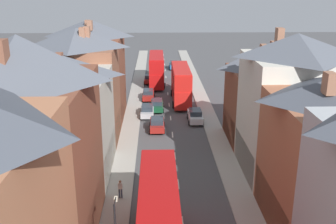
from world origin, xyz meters
TOP-DOWN VIEW (x-y plane):
  - pavement_left at (-5.10, 38.00)m, footprint 2.20×104.00m
  - pavement_right at (5.10, 38.00)m, footprint 2.20×104.00m
  - centre_line_dashes at (0.00, 36.00)m, footprint 0.14×97.80m
  - terrace_row_left at (-10.19, 13.66)m, footprint 8.00×54.67m
  - double_decker_bus_lead at (-1.81, 8.44)m, footprint 2.74×10.80m
  - double_decker_bus_mid_street at (1.79, 43.35)m, footprint 2.74×10.80m
  - double_decker_bus_far_approaching at (-1.81, 54.10)m, footprint 2.74×10.80m
  - car_near_blue at (-1.80, 31.48)m, footprint 1.90×3.96m
  - car_near_silver at (-3.10, 44.75)m, footprint 1.90×4.17m
  - car_parked_right_a at (-3.10, 36.85)m, footprint 1.90×4.35m
  - car_mid_black at (1.80, 67.12)m, footprint 1.90×3.85m
  - car_parked_left_b at (-1.80, 39.48)m, footprint 1.90×4.50m
  - car_mid_white at (-3.10, 55.18)m, footprint 1.90×3.98m
  - car_parked_right_b at (3.10, 34.42)m, footprint 1.90×4.32m
  - pedestrian_mid_left at (-4.91, 15.59)m, footprint 0.36×0.22m

SIDE VIEW (x-z plane):
  - centre_line_dashes at x=0.00m, z-range 0.00..0.01m
  - pavement_left at x=-5.10m, z-range 0.00..0.14m
  - pavement_right at x=5.10m, z-range 0.00..0.14m
  - car_parked_left_b at x=-1.80m, z-range 0.01..1.59m
  - car_mid_white at x=-3.10m, z-range 0.01..1.59m
  - car_parked_right_a at x=-3.10m, z-range 0.01..1.60m
  - car_near_blue at x=-1.80m, z-range 0.01..1.62m
  - car_near_silver at x=-3.10m, z-range 0.01..1.63m
  - car_mid_black at x=1.80m, z-range 0.00..1.67m
  - car_parked_right_b at x=3.10m, z-range 0.00..1.70m
  - pedestrian_mid_left at x=-4.91m, z-range 0.23..1.84m
  - double_decker_bus_lead at x=-1.81m, z-range 0.17..5.47m
  - double_decker_bus_mid_street at x=1.79m, z-range 0.17..5.47m
  - double_decker_bus_far_approaching at x=-1.81m, z-range 0.17..5.47m
  - terrace_row_left at x=-10.19m, z-range -0.72..13.75m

